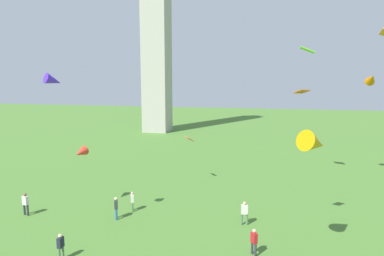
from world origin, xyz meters
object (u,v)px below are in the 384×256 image
at_px(kite_flying_1, 307,50).
at_px(person_3, 132,200).
at_px(kite_flying_9, 53,81).
at_px(kite_flying_4, 81,153).
at_px(kite_flying_7, 189,139).
at_px(kite_flying_8, 302,92).
at_px(person_0, 244,212).
at_px(person_4, 254,240).
at_px(kite_flying_0, 371,79).
at_px(monument_obelisk, 156,16).
at_px(person_1, 116,207).
at_px(person_5, 61,245).
at_px(person_2, 26,203).
at_px(kite_flying_3, 314,143).

bearing_deg(kite_flying_1, person_3, -149.04).
bearing_deg(kite_flying_9, kite_flying_4, -42.52).
distance_m(kite_flying_7, kite_flying_8, 14.89).
relative_size(person_0, person_4, 1.06).
height_order(kite_flying_0, kite_flying_4, kite_flying_0).
xyz_separation_m(monument_obelisk, kite_flying_9, (8.81, -45.24, -12.46)).
bearing_deg(person_1, person_0, 68.84).
relative_size(person_0, kite_flying_1, 1.22).
xyz_separation_m(person_0, person_1, (-9.46, -1.13, -0.03)).
bearing_deg(monument_obelisk, kite_flying_8, -60.50).
bearing_deg(kite_flying_0, kite_flying_8, -117.17).
bearing_deg(person_1, person_5, -33.42).
xyz_separation_m(monument_obelisk, person_0, (20.61, -40.81, -21.80)).
bearing_deg(kite_flying_0, kite_flying_4, -151.37).
distance_m(person_5, kite_flying_4, 8.74).
distance_m(person_1, person_4, 10.73).
xyz_separation_m(person_3, kite_flying_1, (13.72, 10.07, 12.28)).
distance_m(person_0, person_4, 4.17).
height_order(person_1, kite_flying_9, kite_flying_9).
xyz_separation_m(kite_flying_1, kite_flying_8, (-1.45, -12.25, -3.52)).
bearing_deg(person_1, monument_obelisk, 166.95).
bearing_deg(kite_flying_4, person_5, -62.23).
bearing_deg(kite_flying_0, person_1, -144.86).
height_order(person_1, kite_flying_1, kite_flying_1).
relative_size(person_1, kite_flying_0, 1.09).
bearing_deg(person_4, monument_obelisk, 170.98).
relative_size(monument_obelisk, person_2, 25.61).
bearing_deg(kite_flying_3, person_4, 44.94).
height_order(kite_flying_4, kite_flying_9, kite_flying_9).
xyz_separation_m(person_4, kite_flying_3, (3.10, 0.09, 5.99)).
height_order(kite_flying_4, kite_flying_8, kite_flying_8).
relative_size(monument_obelisk, person_3, 28.68).
bearing_deg(kite_flying_9, kite_flying_3, -145.96).
relative_size(kite_flying_4, kite_flying_7, 1.10).
bearing_deg(kite_flying_9, kite_flying_1, -105.38).
bearing_deg(kite_flying_3, person_0, -1.85).
distance_m(kite_flying_8, kite_flying_9, 15.46).
distance_m(person_5, kite_flying_0, 30.60).
distance_m(kite_flying_4, kite_flying_8, 17.27).
bearing_deg(person_0, monument_obelisk, -75.25).
distance_m(kite_flying_4, kite_flying_9, 7.43).
distance_m(person_3, person_5, 7.77).
xyz_separation_m(person_2, kite_flying_0, (27.69, 14.86, 9.50)).
distance_m(person_5, kite_flying_8, 16.95).
xyz_separation_m(kite_flying_0, kite_flying_3, (-7.16, -16.79, -3.58)).
xyz_separation_m(person_1, kite_flying_0, (20.58, 13.92, 9.54)).
bearing_deg(person_3, person_0, 62.32).
bearing_deg(person_0, kite_flying_0, -143.07).
xyz_separation_m(person_3, kite_flying_4, (-4.15, -0.38, 3.73)).
relative_size(kite_flying_0, kite_flying_3, 0.70).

